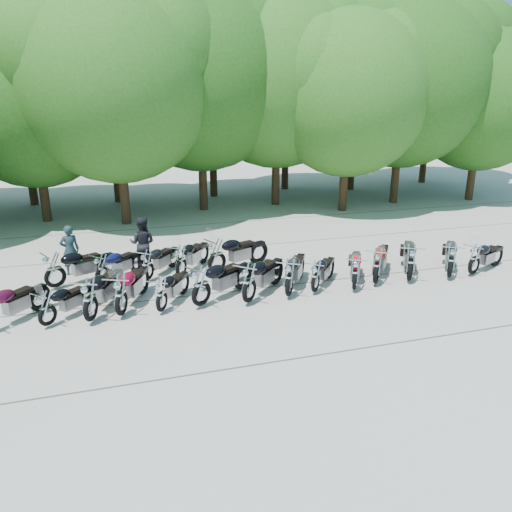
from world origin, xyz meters
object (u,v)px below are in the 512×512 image
object	(u,v)px
motorcycle_10	(377,265)
motorcycle_18	(217,255)
motorcycle_13	(475,258)
motorcycle_14	(54,269)
motorcycle_12	(451,260)
motorcycle_11	(411,261)
motorcycle_4	(161,294)
motorcycle_6	(249,281)
motorcycle_5	(201,284)
motorcycle_2	(90,298)
motorcycle_15	(102,268)
rider_0	(70,250)
motorcycle_8	(316,276)
motorcycle_1	(46,307)
motorcycle_3	(121,294)
motorcycle_9	(355,272)
motorcycle_16	(147,264)
rider_1	(143,243)
motorcycle_7	(289,276)
motorcycle_17	(181,260)

from	to	relation	value
motorcycle_10	motorcycle_18	distance (m)	5.34
motorcycle_13	motorcycle_14	size ratio (longest dim) A/B	0.91
motorcycle_12	motorcycle_18	distance (m)	7.85
motorcycle_11	motorcycle_4	bearing A→B (deg)	31.57
motorcycle_12	motorcycle_10	bearing A→B (deg)	32.13
motorcycle_6	motorcycle_5	bearing A→B (deg)	37.88
motorcycle_2	motorcycle_15	bearing A→B (deg)	-72.93
rider_0	motorcycle_8	bearing A→B (deg)	140.83
motorcycle_4	motorcycle_8	size ratio (longest dim) A/B	0.99
motorcycle_1	motorcycle_4	world-z (taller)	motorcycle_4
motorcycle_3	motorcycle_9	bearing A→B (deg)	-157.53
motorcycle_3	motorcycle_15	bearing A→B (deg)	-56.08
motorcycle_18	motorcycle_12	bearing A→B (deg)	-132.23
motorcycle_8	motorcycle_14	size ratio (longest dim) A/B	0.86
motorcycle_11	motorcycle_14	size ratio (longest dim) A/B	1.05
motorcycle_4	rider_0	xyz separation A→B (m)	(-2.61, 4.10, 0.28)
motorcycle_11	motorcycle_14	bearing A→B (deg)	17.33
motorcycle_16	motorcycle_8	bearing A→B (deg)	-168.04
motorcycle_11	rider_1	distance (m)	9.14
motorcycle_14	rider_1	size ratio (longest dim) A/B	1.30
motorcycle_7	motorcycle_11	size ratio (longest dim) A/B	0.96
motorcycle_7	motorcycle_11	distance (m)	4.26
motorcycle_11	motorcycle_3	bearing A→B (deg)	31.17
motorcycle_1	motorcycle_17	bearing A→B (deg)	-101.46
motorcycle_2	motorcycle_4	distance (m)	1.92
motorcycle_5	motorcycle_8	xyz separation A→B (m)	(3.60, 0.06, -0.13)
motorcycle_5	motorcycle_7	size ratio (longest dim) A/B	1.04
motorcycle_17	motorcycle_5	bearing A→B (deg)	131.50
motorcycle_5	motorcycle_13	world-z (taller)	motorcycle_5
motorcycle_3	motorcycle_11	distance (m)	9.21
motorcycle_15	motorcycle_18	world-z (taller)	motorcycle_18
motorcycle_10	motorcycle_9	bearing A→B (deg)	52.45
motorcycle_9	motorcycle_12	bearing A→B (deg)	-150.62
motorcycle_16	motorcycle_10	bearing A→B (deg)	-159.91
motorcycle_10	rider_0	bearing A→B (deg)	15.08
motorcycle_17	rider_0	world-z (taller)	rider_0
motorcycle_13	motorcycle_17	distance (m)	9.95
motorcycle_10	rider_1	bearing A→B (deg)	9.47
motorcycle_11	rider_0	distance (m)	11.43
motorcycle_4	motorcycle_16	size ratio (longest dim) A/B	0.96
motorcycle_1	motorcycle_16	world-z (taller)	motorcycle_16
motorcycle_8	motorcycle_4	bearing A→B (deg)	42.51
motorcycle_10	motorcycle_2	bearing A→B (deg)	39.22
rider_0	rider_1	world-z (taller)	rider_1
motorcycle_6	motorcycle_16	xyz separation A→B (m)	(-2.71, 2.72, -0.11)
motorcycle_2	motorcycle_3	world-z (taller)	motorcycle_2
motorcycle_12	motorcycle_18	bearing A→B (deg)	16.57
motorcycle_16	motorcycle_18	size ratio (longest dim) A/B	0.86
motorcycle_1	motorcycle_7	size ratio (longest dim) A/B	0.83
motorcycle_13	motorcycle_16	size ratio (longest dim) A/B	1.02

